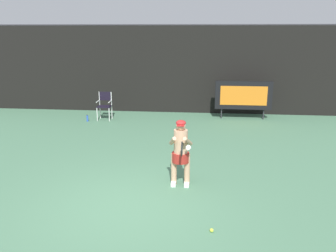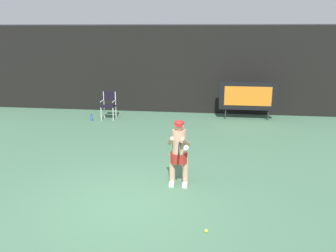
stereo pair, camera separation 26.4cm
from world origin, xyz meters
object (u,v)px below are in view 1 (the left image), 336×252
at_px(tennis_player, 181,150).
at_px(tennis_ball_loose, 212,230).
at_px(umpire_chair, 105,104).
at_px(scoreboard, 243,95).
at_px(water_bottle, 87,118).
at_px(tennis_racket, 182,149).

relative_size(tennis_player, tennis_ball_loose, 22.34).
xyz_separation_m(umpire_chair, tennis_player, (3.37, -5.79, 0.22)).
height_order(umpire_chair, tennis_ball_loose, umpire_chair).
bearing_deg(scoreboard, water_bottle, -170.25).
bearing_deg(umpire_chair, tennis_racket, -61.34).
bearing_deg(tennis_ball_loose, tennis_racket, 113.56).
relative_size(water_bottle, tennis_ball_loose, 3.90).
bearing_deg(tennis_ball_loose, scoreboard, 80.75).
height_order(tennis_player, tennis_ball_loose, tennis_player).
bearing_deg(tennis_player, tennis_racket, -83.19).
relative_size(water_bottle, tennis_racket, 0.44).
distance_m(water_bottle, tennis_player, 6.73).
relative_size(umpire_chair, water_bottle, 4.08).
bearing_deg(scoreboard, umpire_chair, -173.22).
distance_m(scoreboard, tennis_racket, 7.19).
xyz_separation_m(umpire_chair, tennis_racket, (3.43, -6.27, 0.42)).
bearing_deg(umpire_chair, tennis_player, -59.79).
distance_m(scoreboard, tennis_player, 6.74).
bearing_deg(scoreboard, tennis_racket, -105.97).
distance_m(water_bottle, tennis_ball_loose, 8.66).
xyz_separation_m(scoreboard, water_bottle, (-6.00, -1.03, -0.82)).
bearing_deg(tennis_racket, umpire_chair, 104.68).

